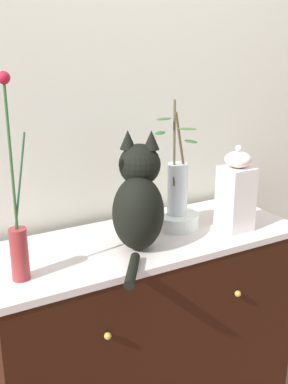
{
  "coord_description": "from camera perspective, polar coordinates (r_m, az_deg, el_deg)",
  "views": [
    {
      "loc": [
        -0.79,
        -1.4,
        1.57
      ],
      "look_at": [
        0.0,
        0.0,
        1.05
      ],
      "focal_mm": 43.88,
      "sensor_mm": 36.0,
      "label": 1
    }
  ],
  "objects": [
    {
      "name": "vase_glass_clear",
      "position": [
        1.8,
        4.07,
        0.85
      ],
      "size": [
        0.14,
        0.16,
        0.44
      ],
      "color": "silver",
      "rests_on": "bowl_porcelain"
    },
    {
      "name": "vase_slim_green",
      "position": [
        1.46,
        -15.07,
        -5.22
      ],
      "size": [
        0.07,
        0.06,
        0.62
      ],
      "color": "maroon",
      "rests_on": "sideboard"
    },
    {
      "name": "sideboard",
      "position": [
        1.97,
        0.0,
        -17.27
      ],
      "size": [
        1.2,
        0.48,
        0.87
      ],
      "color": "black",
      "rests_on": "ground_plane"
    },
    {
      "name": "bowl_porcelain",
      "position": [
        1.85,
        3.99,
        -3.45
      ],
      "size": [
        0.17,
        0.17,
        0.06
      ],
      "primitive_type": "cylinder",
      "color": "white",
      "rests_on": "sideboard"
    },
    {
      "name": "jar_lidded_porcelain",
      "position": [
        1.82,
        11.11,
        -0.03
      ],
      "size": [
        0.11,
        0.11,
        0.33
      ],
      "color": "silver",
      "rests_on": "sideboard"
    },
    {
      "name": "wall_back",
      "position": [
        1.9,
        -4.58,
        9.65
      ],
      "size": [
        4.4,
        0.08,
        2.6
      ],
      "primitive_type": "cube",
      "color": "silver",
      "rests_on": "ground_plane"
    },
    {
      "name": "cat_sitting",
      "position": [
        1.63,
        -0.67,
        -1.02
      ],
      "size": [
        0.32,
        0.4,
        0.41
      ],
      "color": "black",
      "rests_on": "sideboard"
    }
  ]
}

